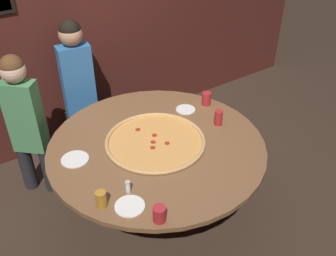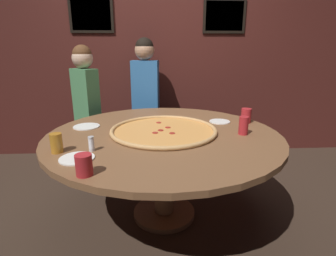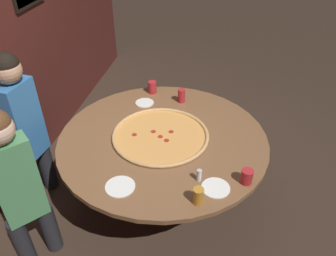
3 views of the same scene
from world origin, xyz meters
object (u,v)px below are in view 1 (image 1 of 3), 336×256
(giant_pizza, at_px, (155,141))
(drink_cup_far_right, at_px, (159,214))
(dining_table, at_px, (157,154))
(diner_centre_back, at_px, (26,120))
(white_plate_beside_cup, at_px, (130,206))
(condiment_shaker, at_px, (128,187))
(white_plate_left_side, at_px, (75,159))
(white_plate_right_side, at_px, (186,109))
(drink_cup_by_shaker, at_px, (218,118))
(drink_cup_near_left, at_px, (206,99))
(drink_cup_beside_pizza, at_px, (101,199))
(diner_side_right, at_px, (78,83))

(giant_pizza, bearing_deg, drink_cup_far_right, -121.07)
(dining_table, height_order, diner_centre_back, diner_centre_back)
(drink_cup_far_right, bearing_deg, white_plate_beside_cup, 115.00)
(drink_cup_far_right, height_order, condiment_shaker, drink_cup_far_right)
(white_plate_left_side, relative_size, white_plate_right_side, 1.19)
(white_plate_right_side, distance_m, white_plate_beside_cup, 1.30)
(drink_cup_far_right, bearing_deg, white_plate_left_side, 103.00)
(drink_cup_by_shaker, bearing_deg, white_plate_beside_cup, -160.22)
(giant_pizza, distance_m, diner_centre_back, 1.17)
(drink_cup_by_shaker, height_order, white_plate_right_side, drink_cup_by_shaker)
(drink_cup_far_right, distance_m, white_plate_right_side, 1.36)
(dining_table, relative_size, white_plate_right_side, 9.88)
(white_plate_right_side, bearing_deg, drink_cup_near_left, -8.29)
(drink_cup_beside_pizza, height_order, condiment_shaker, drink_cup_beside_pizza)
(drink_cup_by_shaker, distance_m, drink_cup_far_right, 1.21)
(drink_cup_by_shaker, relative_size, diner_centre_back, 0.10)
(drink_cup_beside_pizza, relative_size, condiment_shaker, 1.28)
(white_plate_left_side, bearing_deg, white_plate_beside_cup, -81.09)
(giant_pizza, bearing_deg, white_plate_left_side, 165.07)
(drink_cup_by_shaker, bearing_deg, dining_table, 172.97)
(drink_cup_beside_pizza, bearing_deg, giant_pizza, 29.88)
(white_plate_beside_cup, bearing_deg, giant_pizza, 43.53)
(dining_table, distance_m, white_plate_left_side, 0.68)
(drink_cup_beside_pizza, bearing_deg, diner_centre_back, 95.23)
(white_plate_right_side, height_order, white_plate_beside_cup, same)
(drink_cup_by_shaker, height_order, condiment_shaker, drink_cup_by_shaker)
(white_plate_left_side, relative_size, diner_centre_back, 0.15)
(white_plate_left_side, relative_size, diner_side_right, 0.15)
(white_plate_right_side, bearing_deg, white_plate_beside_cup, -143.75)
(giant_pizza, height_order, white_plate_left_side, giant_pizza)
(drink_cup_near_left, bearing_deg, white_plate_left_side, -177.45)
(giant_pizza, bearing_deg, drink_cup_beside_pizza, -150.12)
(drink_cup_near_left, relative_size, condiment_shaker, 1.31)
(drink_cup_far_right, xyz_separation_m, diner_centre_back, (-0.36, 1.57, 0.00))
(drink_cup_far_right, bearing_deg, dining_table, 57.94)
(giant_pizza, xyz_separation_m, drink_cup_beside_pizza, (-0.68, -0.39, 0.05))
(dining_table, distance_m, giant_pizza, 0.13)
(drink_cup_beside_pizza, bearing_deg, white_plate_beside_cup, -36.69)
(drink_cup_near_left, bearing_deg, diner_side_right, 134.49)
(white_plate_left_side, distance_m, white_plate_beside_cup, 0.68)
(drink_cup_near_left, height_order, white_plate_beside_cup, drink_cup_near_left)
(white_plate_left_side, distance_m, diner_centre_back, 0.71)
(diner_side_right, bearing_deg, drink_cup_near_left, 142.80)
(giant_pizza, xyz_separation_m, condiment_shaker, (-0.47, -0.38, 0.04))
(white_plate_beside_cup, relative_size, condiment_shaker, 2.13)
(white_plate_right_side, bearing_deg, drink_cup_far_right, -134.05)
(white_plate_left_side, height_order, diner_side_right, diner_side_right)
(drink_cup_far_right, distance_m, condiment_shaker, 0.34)
(white_plate_right_side, height_order, diner_side_right, diner_side_right)
(white_plate_beside_cup, bearing_deg, drink_cup_beside_pizza, 143.31)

